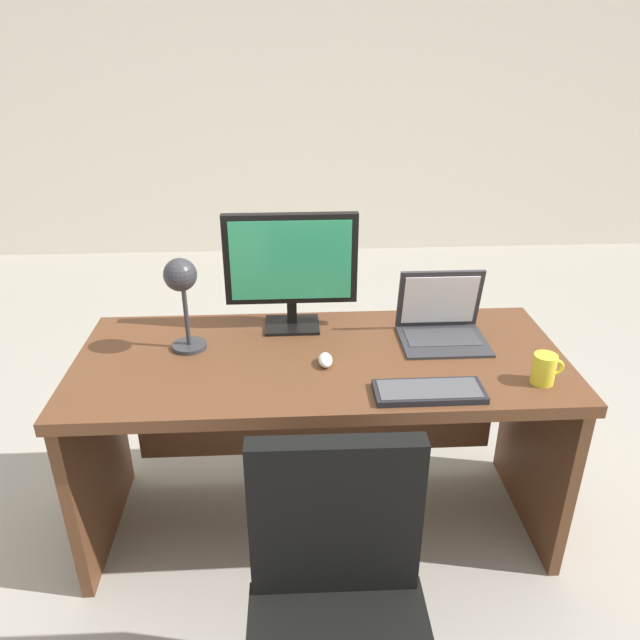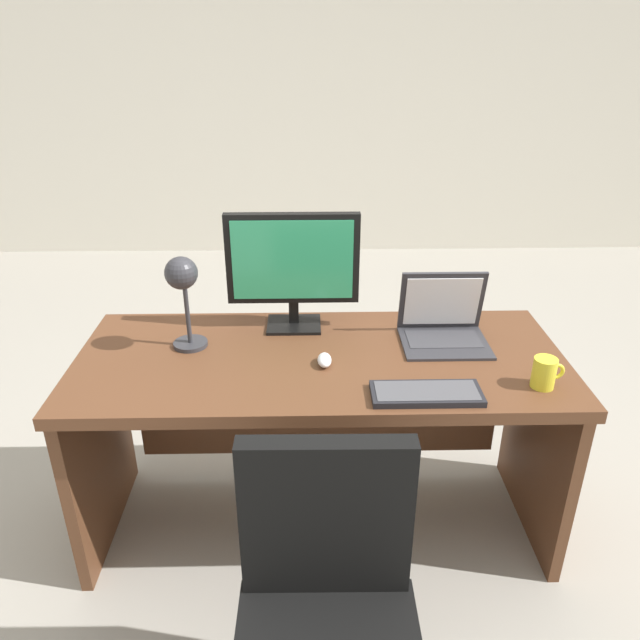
{
  "view_description": "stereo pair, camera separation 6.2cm",
  "coord_description": "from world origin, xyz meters",
  "px_view_note": "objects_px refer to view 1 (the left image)",
  "views": [
    {
      "loc": [
        -0.1,
        -1.81,
        1.76
      ],
      "look_at": [
        0.0,
        0.04,
        0.87
      ],
      "focal_mm": 33.93,
      "sensor_mm": 36.0,
      "label": 1
    },
    {
      "loc": [
        -0.04,
        -1.81,
        1.76
      ],
      "look_at": [
        0.0,
        0.04,
        0.87
      ],
      "focal_mm": 33.93,
      "sensor_mm": 36.0,
      "label": 2
    }
  ],
  "objects_px": {
    "laptop": "(441,317)",
    "monitor": "(291,264)",
    "keyboard": "(429,391)",
    "coffee_mug": "(545,369)",
    "mouse": "(325,360)",
    "desk": "(320,400)",
    "desk_lamp": "(182,286)"
  },
  "relations": [
    {
      "from": "keyboard",
      "to": "desk_lamp",
      "type": "bearing_deg",
      "value": 157.46
    },
    {
      "from": "laptop",
      "to": "desk_lamp",
      "type": "height_order",
      "value": "desk_lamp"
    },
    {
      "from": "desk",
      "to": "laptop",
      "type": "distance_m",
      "value": 0.53
    },
    {
      "from": "monitor",
      "to": "keyboard",
      "type": "relative_size",
      "value": 1.42
    },
    {
      "from": "laptop",
      "to": "coffee_mug",
      "type": "distance_m",
      "value": 0.43
    },
    {
      "from": "keyboard",
      "to": "desk_lamp",
      "type": "height_order",
      "value": "desk_lamp"
    },
    {
      "from": "laptop",
      "to": "coffee_mug",
      "type": "height_order",
      "value": "laptop"
    },
    {
      "from": "laptop",
      "to": "mouse",
      "type": "relative_size",
      "value": 3.65
    },
    {
      "from": "desk_lamp",
      "to": "coffee_mug",
      "type": "height_order",
      "value": "desk_lamp"
    },
    {
      "from": "monitor",
      "to": "mouse",
      "type": "height_order",
      "value": "monitor"
    },
    {
      "from": "keyboard",
      "to": "mouse",
      "type": "bearing_deg",
      "value": 146.85
    },
    {
      "from": "desk",
      "to": "coffee_mug",
      "type": "xyz_separation_m",
      "value": [
        0.69,
        -0.26,
        0.26
      ]
    },
    {
      "from": "keyboard",
      "to": "desk",
      "type": "bearing_deg",
      "value": 136.16
    },
    {
      "from": "monitor",
      "to": "keyboard",
      "type": "bearing_deg",
      "value": -50.2
    },
    {
      "from": "laptop",
      "to": "coffee_mug",
      "type": "relative_size",
      "value": 3.02
    },
    {
      "from": "monitor",
      "to": "laptop",
      "type": "distance_m",
      "value": 0.57
    },
    {
      "from": "mouse",
      "to": "coffee_mug",
      "type": "distance_m",
      "value": 0.7
    },
    {
      "from": "desk",
      "to": "mouse",
      "type": "relative_size",
      "value": 20.07
    },
    {
      "from": "monitor",
      "to": "mouse",
      "type": "distance_m",
      "value": 0.39
    },
    {
      "from": "keyboard",
      "to": "coffee_mug",
      "type": "relative_size",
      "value": 3.36
    },
    {
      "from": "laptop",
      "to": "monitor",
      "type": "bearing_deg",
      "value": 169.45
    },
    {
      "from": "monitor",
      "to": "desk_lamp",
      "type": "distance_m",
      "value": 0.4
    },
    {
      "from": "monitor",
      "to": "coffee_mug",
      "type": "relative_size",
      "value": 4.76
    },
    {
      "from": "desk_lamp",
      "to": "coffee_mug",
      "type": "distance_m",
      "value": 1.2
    },
    {
      "from": "desk",
      "to": "monitor",
      "type": "distance_m",
      "value": 0.5
    },
    {
      "from": "desk",
      "to": "keyboard",
      "type": "height_order",
      "value": "keyboard"
    },
    {
      "from": "keyboard",
      "to": "desk_lamp",
      "type": "distance_m",
      "value": 0.87
    },
    {
      "from": "monitor",
      "to": "coffee_mug",
      "type": "distance_m",
      "value": 0.92
    },
    {
      "from": "desk",
      "to": "laptop",
      "type": "relative_size",
      "value": 5.5
    },
    {
      "from": "laptop",
      "to": "mouse",
      "type": "xyz_separation_m",
      "value": [
        -0.43,
        -0.19,
        -0.05
      ]
    },
    {
      "from": "desk",
      "to": "monitor",
      "type": "height_order",
      "value": "monitor"
    },
    {
      "from": "mouse",
      "to": "coffee_mug",
      "type": "xyz_separation_m",
      "value": [
        0.68,
        -0.15,
        0.03
      ]
    }
  ]
}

